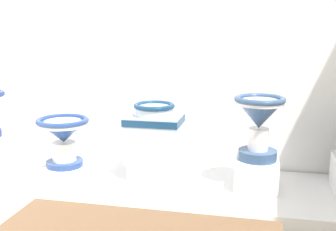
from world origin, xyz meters
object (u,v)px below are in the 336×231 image
object	(u,v)px
antique_toilet_broad_patterned	(63,134)
plinth_block_central_ornate	(257,174)
antique_toilet_rightmost	(154,132)
plinth_block_broad_patterned	(65,170)
plinth_block_rightmost	(155,169)
antique_toilet_central_ornate	(259,118)

from	to	relation	value
antique_toilet_broad_patterned	plinth_block_central_ornate	distance (m)	1.44
antique_toilet_rightmost	plinth_block_broad_patterned	bearing A→B (deg)	-173.26
plinth_block_rightmost	antique_toilet_rightmost	xyz separation A→B (m)	(0.00, -0.00, 0.28)
antique_toilet_broad_patterned	antique_toilet_rightmost	size ratio (longest dim) A/B	0.89
antique_toilet_rightmost	antique_toilet_broad_patterned	bearing A→B (deg)	-173.26
antique_toilet_rightmost	antique_toilet_central_ornate	distance (m)	0.76
antique_toilet_broad_patterned	antique_toilet_rightmost	distance (m)	0.69
antique_toilet_central_ornate	plinth_block_central_ornate	bearing A→B (deg)	0.00
plinth_block_broad_patterned	antique_toilet_broad_patterned	distance (m)	0.28
antique_toilet_broad_patterned	plinth_block_rightmost	xyz separation A→B (m)	(0.68, 0.08, -0.26)
plinth_block_broad_patterned	plinth_block_central_ornate	xyz separation A→B (m)	(1.43, 0.02, 0.07)
antique_toilet_rightmost	plinth_block_central_ornate	xyz separation A→B (m)	(0.74, -0.06, -0.24)
antique_toilet_rightmost	plinth_block_central_ornate	distance (m)	0.78
antique_toilet_rightmost	antique_toilet_central_ornate	bearing A→B (deg)	-4.71
plinth_block_broad_patterned	antique_toilet_rightmost	world-z (taller)	antique_toilet_rightmost
antique_toilet_broad_patterned	plinth_block_central_ornate	size ratio (longest dim) A/B	1.27
plinth_block_rightmost	plinth_block_central_ornate	distance (m)	0.75
plinth_block_rightmost	antique_toilet_rightmost	bearing A→B (deg)	-90.00
plinth_block_broad_patterned	plinth_block_rightmost	bearing A→B (deg)	6.74
antique_toilet_broad_patterned	plinth_block_rightmost	world-z (taller)	antique_toilet_broad_patterned
antique_toilet_central_ornate	plinth_block_broad_patterned	bearing A→B (deg)	-179.21
antique_toilet_broad_patterned	plinth_block_central_ornate	xyz separation A→B (m)	(1.43, 0.02, -0.21)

